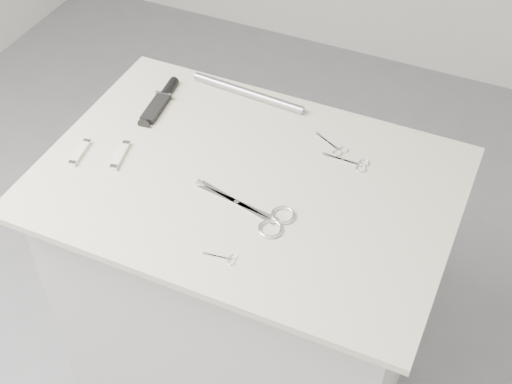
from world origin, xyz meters
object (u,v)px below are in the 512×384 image
at_px(metal_rail, 248,93).
at_px(sheathed_knife, 162,99).
at_px(embroidery_scissors_b, 334,147).
at_px(tiny_scissors, 224,258).
at_px(embroidery_scissors_a, 354,163).
at_px(large_shears, 262,215).
at_px(plinth, 248,298).
at_px(pocket_knife_b, 80,152).
at_px(pocket_knife_a, 120,155).

bearing_deg(metal_rail, sheathed_knife, -149.93).
distance_m(embroidery_scissors_b, tiny_scissors, 0.45).
distance_m(embroidery_scissors_a, tiny_scissors, 0.43).
xyz_separation_m(embroidery_scissors_b, metal_rail, (-0.29, 0.11, 0.01)).
bearing_deg(metal_rail, large_shears, -61.25).
height_order(tiny_scissors, metal_rail, metal_rail).
distance_m(plinth, metal_rail, 0.58).
bearing_deg(metal_rail, plinth, -65.88).
bearing_deg(embroidery_scissors_a, pocket_knife_b, -157.44).
bearing_deg(plinth, large_shears, -49.00).
xyz_separation_m(large_shears, sheathed_knife, (-0.42, 0.28, 0.00)).
bearing_deg(pocket_knife_a, tiny_scissors, -128.18).
xyz_separation_m(tiny_scissors, sheathed_knife, (-0.40, 0.43, 0.01)).
height_order(large_shears, sheathed_knife, sheathed_knife).
distance_m(large_shears, embroidery_scissors_a, 0.29).
relative_size(plinth, embroidery_scissors_a, 7.71).
distance_m(plinth, embroidery_scissors_b, 0.53).
height_order(plinth, embroidery_scissors_b, embroidery_scissors_b).
height_order(embroidery_scissors_a, tiny_scissors, same).
relative_size(large_shears, pocket_knife_a, 2.42).
bearing_deg(tiny_scissors, embroidery_scissors_b, 70.08).
bearing_deg(embroidery_scissors_a, sheathed_knife, 178.64).
xyz_separation_m(embroidery_scissors_a, embroidery_scissors_b, (-0.06, 0.04, -0.00)).
xyz_separation_m(tiny_scissors, pocket_knife_b, (-0.48, 0.16, 0.00)).
xyz_separation_m(plinth, metal_rail, (-0.14, 0.30, 0.48)).
bearing_deg(plinth, embroidery_scissors_a, 36.33).
distance_m(embroidery_scissors_b, pocket_knife_b, 0.64).
xyz_separation_m(plinth, embroidery_scissors_a, (0.22, 0.16, 0.47)).
xyz_separation_m(large_shears, embroidery_scissors_a, (0.13, 0.25, -0.00)).
height_order(embroidery_scissors_b, sheathed_knife, sheathed_knife).
distance_m(embroidery_scissors_a, metal_rail, 0.38).
relative_size(large_shears, tiny_scissors, 3.35).
bearing_deg(pocket_knife_a, large_shears, -107.27).
height_order(large_shears, metal_rail, metal_rail).
bearing_deg(tiny_scissors, pocket_knife_a, 145.50).
bearing_deg(large_shears, embroidery_scissors_b, 87.23).
bearing_deg(tiny_scissors, embroidery_scissors_a, 60.80).
relative_size(tiny_scissors, pocket_knife_b, 0.78).
height_order(embroidery_scissors_b, tiny_scissors, same).
bearing_deg(plinth, metal_rail, 114.12).
relative_size(embroidery_scissors_a, embroidery_scissors_b, 1.13).
distance_m(embroidery_scissors_b, pocket_knife_a, 0.54).
bearing_deg(metal_rail, embroidery_scissors_a, -22.11).
distance_m(plinth, pocket_knife_a, 0.58).
distance_m(tiny_scissors, pocket_knife_b, 0.50).
height_order(embroidery_scissors_b, metal_rail, metal_rail).
height_order(tiny_scissors, pocket_knife_a, pocket_knife_a).
distance_m(sheathed_knife, metal_rail, 0.23).
bearing_deg(tiny_scissors, sheathed_knife, 124.81).
bearing_deg(pocket_knife_a, pocket_knife_b, 96.48).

